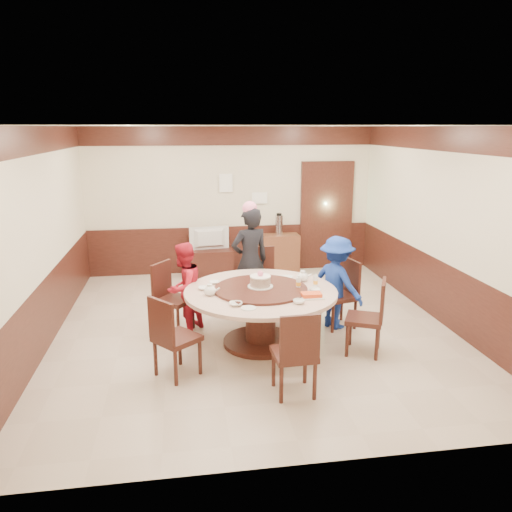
{
  "coord_description": "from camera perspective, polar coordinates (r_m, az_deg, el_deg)",
  "views": [
    {
      "loc": [
        -0.98,
        -6.56,
        2.79
      ],
      "look_at": [
        0.01,
        -0.13,
        1.1
      ],
      "focal_mm": 35.0,
      "sensor_mm": 36.0,
      "label": 1
    }
  ],
  "objects": [
    {
      "name": "tv_stand",
      "position": [
        9.66,
        -5.22,
        -0.73
      ],
      "size": [
        0.85,
        0.45,
        0.5
      ],
      "primitive_type": "cube",
      "color": "#391811",
      "rests_on": "ground"
    },
    {
      "name": "bowl_1",
      "position": [
        5.97,
        4.93,
        -5.22
      ],
      "size": [
        0.14,
        0.14,
        0.05
      ],
      "primitive_type": "imported",
      "color": "white",
      "rests_on": "banquet_table"
    },
    {
      "name": "room",
      "position": [
        6.86,
        -0.15,
        0.14
      ],
      "size": [
        6.0,
        6.04,
        2.84
      ],
      "color": "#C0AC9A",
      "rests_on": "ground"
    },
    {
      "name": "thermos",
      "position": [
        9.71,
        2.64,
        3.56
      ],
      "size": [
        0.15,
        0.15,
        0.38
      ],
      "primitive_type": "cylinder",
      "color": "silver",
      "rests_on": "side_cabinet"
    },
    {
      "name": "saucer_near",
      "position": [
        5.79,
        -0.87,
        -5.98
      ],
      "size": [
        0.18,
        0.18,
        0.01
      ],
      "primitive_type": "cylinder",
      "color": "white",
      "rests_on": "banquet_table"
    },
    {
      "name": "television",
      "position": [
        9.55,
        -5.28,
        1.99
      ],
      "size": [
        0.77,
        0.19,
        0.44
      ],
      "primitive_type": "imported",
      "rotation": [
        0.0,
        0.0,
        3.27
      ],
      "color": "gray",
      "rests_on": "tv_stand"
    },
    {
      "name": "chair_3",
      "position": [
        5.87,
        -9.14,
        -10.65
      ],
      "size": [
        0.62,
        0.62,
        0.97
      ],
      "rotation": [
        0.0,
        0.0,
        5.4
      ],
      "color": "#391811",
      "rests_on": "ground"
    },
    {
      "name": "birthday_cake",
      "position": [
        6.45,
        0.5,
        -2.89
      ],
      "size": [
        0.33,
        0.33,
        0.22
      ],
      "color": "white",
      "rests_on": "banquet_table"
    },
    {
      "name": "notice_left",
      "position": [
        9.61,
        -3.45,
        8.33
      ],
      "size": [
        0.25,
        0.0,
        0.35
      ],
      "primitive_type": "cube",
      "color": "white",
      "rests_on": "room"
    },
    {
      "name": "bottle_1",
      "position": [
        6.56,
        6.82,
        -2.91
      ],
      "size": [
        0.06,
        0.06,
        0.16
      ],
      "primitive_type": "cylinder",
      "color": "white",
      "rests_on": "banquet_table"
    },
    {
      "name": "chair_1",
      "position": [
        7.81,
        0.81,
        -3.98
      ],
      "size": [
        0.44,
        0.45,
        0.97
      ],
      "rotation": [
        0.0,
        0.0,
        3.15
      ],
      "color": "#391811",
      "rests_on": "ground"
    },
    {
      "name": "banquet_table",
      "position": [
        6.51,
        0.54,
        -5.71
      ],
      "size": [
        1.97,
        1.97,
        0.78
      ],
      "color": "#391811",
      "rests_on": "ground"
    },
    {
      "name": "person_red",
      "position": [
        6.95,
        -8.24,
        -3.64
      ],
      "size": [
        0.76,
        0.78,
        1.27
      ],
      "primitive_type": "imported",
      "rotation": [
        0.0,
        0.0,
        4.06
      ],
      "color": "red",
      "rests_on": "ground"
    },
    {
      "name": "chair_2",
      "position": [
        7.12,
        -9.41,
        -6.08
      ],
      "size": [
        0.62,
        0.61,
        0.97
      ],
      "rotation": [
        0.0,
        0.0,
        4.09
      ],
      "color": "#391811",
      "rests_on": "ground"
    },
    {
      "name": "person_standing",
      "position": [
        7.54,
        -0.7,
        -0.57
      ],
      "size": [
        0.68,
        0.54,
        1.64
      ],
      "primitive_type": "imported",
      "rotation": [
        0.0,
        0.0,
        3.42
      ],
      "color": "black",
      "rests_on": "ground"
    },
    {
      "name": "saucer_far",
      "position": [
        6.98,
        3.53,
        -2.39
      ],
      "size": [
        0.18,
        0.18,
        0.01
      ],
      "primitive_type": "cylinder",
      "color": "white",
      "rests_on": "banquet_table"
    },
    {
      "name": "chair_4",
      "position": [
        5.45,
        4.41,
        -12.6
      ],
      "size": [
        0.46,
        0.47,
        0.97
      ],
      "rotation": [
        0.0,
        0.0,
        6.32
      ],
      "color": "#391811",
      "rests_on": "ground"
    },
    {
      "name": "notice_right",
      "position": [
        9.73,
        0.41,
        6.65
      ],
      "size": [
        0.3,
        0.0,
        0.22
      ],
      "primitive_type": "cube",
      "color": "white",
      "rests_on": "room"
    },
    {
      "name": "chair_5",
      "position": [
        6.5,
        12.39,
        -8.27
      ],
      "size": [
        0.59,
        0.59,
        0.97
      ],
      "rotation": [
        0.0,
        0.0,
        7.41
      ],
      "color": "#391811",
      "rests_on": "ground"
    },
    {
      "name": "chair_0",
      "position": [
        7.26,
        9.47,
        -5.64
      ],
      "size": [
        0.54,
        0.53,
        0.97
      ],
      "rotation": [
        0.0,
        0.0,
        1.8
      ],
      "color": "#391811",
      "rests_on": "ground"
    },
    {
      "name": "teapot_right",
      "position": [
        6.82,
        5.36,
        -2.38
      ],
      "size": [
        0.17,
        0.15,
        0.13
      ],
      "primitive_type": "ellipsoid",
      "color": "white",
      "rests_on": "banquet_table"
    },
    {
      "name": "bottle_0",
      "position": [
        6.47,
        4.87,
        -3.1
      ],
      "size": [
        0.06,
        0.06,
        0.16
      ],
      "primitive_type": "cylinder",
      "color": "white",
      "rests_on": "banquet_table"
    },
    {
      "name": "person_blue",
      "position": [
        7.12,
        9.19,
        -3.02
      ],
      "size": [
        0.88,
        0.98,
        1.32
      ],
      "primitive_type": "imported",
      "rotation": [
        0.0,
        0.0,
        2.15
      ],
      "color": "navy",
      "rests_on": "ground"
    },
    {
      "name": "bowl_0",
      "position": [
        6.71,
        -4.77,
        -3.03
      ],
      "size": [
        0.14,
        0.14,
        0.03
      ],
      "primitive_type": "imported",
      "color": "white",
      "rests_on": "banquet_table"
    },
    {
      "name": "side_cabinet",
      "position": [
        9.83,
        2.54,
        0.32
      ],
      "size": [
        0.8,
        0.4,
        0.75
      ],
      "primitive_type": "cube",
      "color": "brown",
      "rests_on": "ground"
    },
    {
      "name": "shrimp_platter",
      "position": [
        6.18,
        6.35,
        -4.52
      ],
      "size": [
        0.3,
        0.2,
        0.06
      ],
      "color": "white",
      "rests_on": "banquet_table"
    },
    {
      "name": "bowl_2",
      "position": [
        5.89,
        -2.32,
        -5.5
      ],
      "size": [
        0.16,
        0.16,
        0.04
      ],
      "primitive_type": "imported",
      "color": "white",
      "rests_on": "banquet_table"
    },
    {
      "name": "bowl_4",
      "position": [
        6.48,
        -5.97,
        -3.68
      ],
      "size": [
        0.14,
        0.14,
        0.04
      ],
      "primitive_type": "imported",
      "color": "white",
      "rests_on": "banquet_table"
    },
    {
      "name": "bowl_3",
      "position": [
        6.4,
        6.76,
        -3.89
      ],
      "size": [
        0.15,
        0.15,
        0.05
      ],
      "primitive_type": "imported",
      "color": "white",
      "rests_on": "banquet_table"
    },
    {
      "name": "teapot_left",
      "position": [
        6.25,
        -5.29,
        -3.97
      ],
      "size": [
        0.17,
        0.15,
        0.13
      ],
      "primitive_type": "ellipsoid",
      "color": "white",
      "rests_on": "banquet_table"
    }
  ]
}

